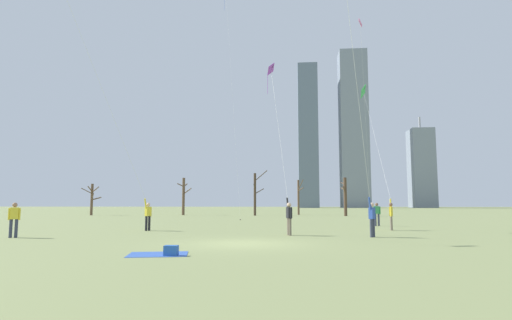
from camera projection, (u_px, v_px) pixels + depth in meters
The scene contains 18 objects.
ground_plane at pixel (242, 244), 16.18m from camera, with size 400.00×400.00×0.00m, color #848E56.
kite_flyer_midfield_left_yellow at pixel (136, 182), 23.56m from camera, with size 4.29×5.31×14.26m.
kite_flyer_midfield_center_purple at pixel (286, 195), 21.12m from camera, with size 1.49×5.19×10.46m.
kite_flyer_midfield_right_orange at pixel (369, 187), 19.05m from camera, with size 2.46×5.28×14.33m.
kite_flyer_foreground_left_green at pixel (383, 180), 26.72m from camera, with size 0.75×11.06×11.89m.
bystander_far_off_by_trees at pixel (14, 218), 19.08m from camera, with size 0.45×0.34×1.62m.
bystander_strolling_midfield at pixel (377, 213), 29.13m from camera, with size 0.50×0.26×1.62m.
distant_kite_drifting_right_blue at pixel (227, 12), 45.97m from camera, with size 2.51×4.94×25.74m.
distant_kite_high_overhead_pink at pixel (362, 45), 41.43m from camera, with size 1.78×6.00×20.04m.
picnic_spot at pixel (165, 252), 12.54m from camera, with size 2.06×1.76×0.31m.
bare_tree_leftmost at pixel (92, 198), 56.20m from camera, with size 2.52×1.71×4.29m.
bare_tree_right_of_center at pixel (184, 196), 57.08m from camera, with size 2.15×1.92×5.15m.
bare_tree_rightmost at pixel (255, 193), 54.85m from camera, with size 1.86×1.44×6.05m.
bare_tree_center at pixel (299, 196), 58.62m from camera, with size 0.90×2.88×4.95m.
bare_tree_left_of_center at pixel (345, 196), 53.17m from camera, with size 0.69×1.92×4.94m.
skyline_mid_tower_right at pixel (308, 136), 165.72m from camera, with size 7.76×11.44×57.40m.
skyline_mid_tower_left at pixel (421, 168), 163.73m from camera, with size 8.60×10.40×36.37m.
skyline_squat_block at pixel (354, 129), 164.20m from camera, with size 10.81×9.52×62.82m.
Camera 1 is at (2.01, -16.33, 1.56)m, focal length 28.89 mm.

